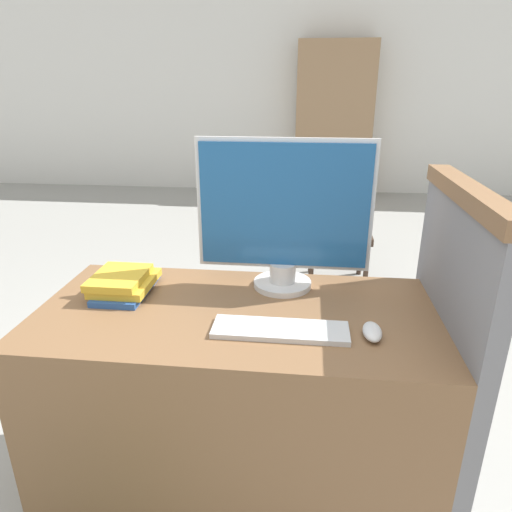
{
  "coord_description": "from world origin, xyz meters",
  "views": [
    {
      "loc": [
        0.21,
        -0.96,
        1.43
      ],
      "look_at": [
        0.07,
        0.29,
        0.94
      ],
      "focal_mm": 32.0,
      "sensor_mm": 36.0,
      "label": 1
    }
  ],
  "objects_px": {
    "monitor": "(284,216)",
    "far_chair": "(339,218)",
    "keyboard": "(280,330)",
    "book_stack": "(124,283)",
    "mouse": "(372,332)"
  },
  "relations": [
    {
      "from": "far_chair",
      "to": "monitor",
      "type": "bearing_deg",
      "value": -100.65
    },
    {
      "from": "monitor",
      "to": "book_stack",
      "type": "distance_m",
      "value": 0.59
    },
    {
      "from": "monitor",
      "to": "keyboard",
      "type": "height_order",
      "value": "monitor"
    },
    {
      "from": "monitor",
      "to": "far_chair",
      "type": "relative_size",
      "value": 0.66
    },
    {
      "from": "keyboard",
      "to": "mouse",
      "type": "bearing_deg",
      "value": 0.98
    },
    {
      "from": "keyboard",
      "to": "far_chair",
      "type": "relative_size",
      "value": 0.44
    },
    {
      "from": "monitor",
      "to": "mouse",
      "type": "xyz_separation_m",
      "value": [
        0.27,
        -0.32,
        -0.24
      ]
    },
    {
      "from": "book_stack",
      "to": "far_chair",
      "type": "height_order",
      "value": "far_chair"
    },
    {
      "from": "monitor",
      "to": "far_chair",
      "type": "xyz_separation_m",
      "value": [
        0.32,
        1.79,
        -0.52
      ]
    },
    {
      "from": "book_stack",
      "to": "far_chair",
      "type": "distance_m",
      "value": 2.11
    },
    {
      "from": "keyboard",
      "to": "book_stack",
      "type": "xyz_separation_m",
      "value": [
        -0.55,
        0.21,
        0.03
      ]
    },
    {
      "from": "keyboard",
      "to": "book_stack",
      "type": "bearing_deg",
      "value": 159.15
    },
    {
      "from": "monitor",
      "to": "keyboard",
      "type": "distance_m",
      "value": 0.41
    },
    {
      "from": "mouse",
      "to": "book_stack",
      "type": "distance_m",
      "value": 0.84
    },
    {
      "from": "monitor",
      "to": "keyboard",
      "type": "relative_size",
      "value": 1.49
    }
  ]
}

